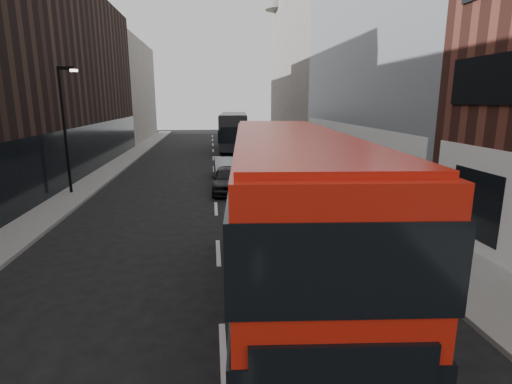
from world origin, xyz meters
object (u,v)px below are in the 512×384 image
object	(u,v)px
street_lamp	(65,122)
car_b	(225,168)
grey_bus	(234,130)
car_a	(228,179)
red_bus	(288,214)
car_c	(250,162)

from	to	relation	value
street_lamp	car_b	xyz separation A→B (m)	(9.00, 4.32, -3.47)
grey_bus	car_b	size ratio (longest dim) A/B	2.89
grey_bus	car_a	bearing A→B (deg)	-90.26
street_lamp	car_a	distance (m)	9.62
car_a	car_b	bearing A→B (deg)	92.93
grey_bus	red_bus	bearing A→B (deg)	-86.96
red_bus	car_c	xyz separation A→B (m)	(1.08, 21.29, -1.91)
grey_bus	car_c	bearing A→B (deg)	-83.87
red_bus	car_b	xyz separation A→B (m)	(-0.96, 18.39, -1.85)
street_lamp	red_bus	xyz separation A→B (m)	(9.95, -14.07, -1.63)
car_a	car_c	xyz separation A→B (m)	(2.05, 7.40, -0.12)
red_bus	car_a	xyz separation A→B (m)	(-0.97, 13.88, -1.79)
grey_bus	car_b	xyz separation A→B (m)	(-1.54, -16.31, -1.41)
red_bus	car_b	distance (m)	18.51
red_bus	grey_bus	xyz separation A→B (m)	(0.58, 34.69, -0.44)
red_bus	car_c	size ratio (longest dim) A/B	2.59
car_c	car_b	bearing A→B (deg)	-124.06
street_lamp	car_a	xyz separation A→B (m)	(8.99, -0.18, -3.41)
car_a	car_c	world-z (taller)	car_a
street_lamp	car_c	bearing A→B (deg)	33.18
car_b	car_c	distance (m)	3.54
grey_bus	car_a	xyz separation A→B (m)	(-1.55, -20.81, -1.35)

